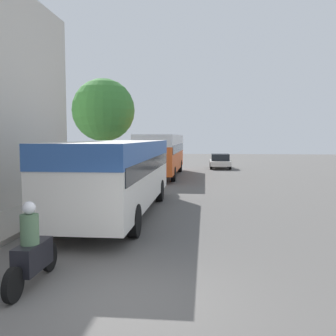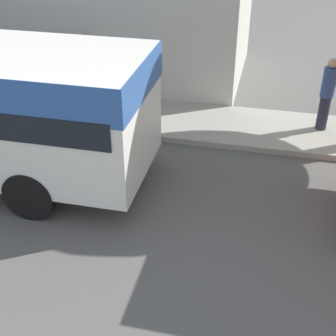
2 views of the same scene
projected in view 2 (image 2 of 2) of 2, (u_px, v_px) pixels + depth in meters
The scene contains 2 objects.
pedestrian_near_curb at pixel (82, 65), 13.02m from camera, with size 0.36×0.36×1.87m.
pedestrian_walking_away at pixel (327, 93), 11.33m from camera, with size 0.33×0.33×1.83m.
Camera 2 is at (5.83, 14.78, 5.56)m, focal length 50.00 mm.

